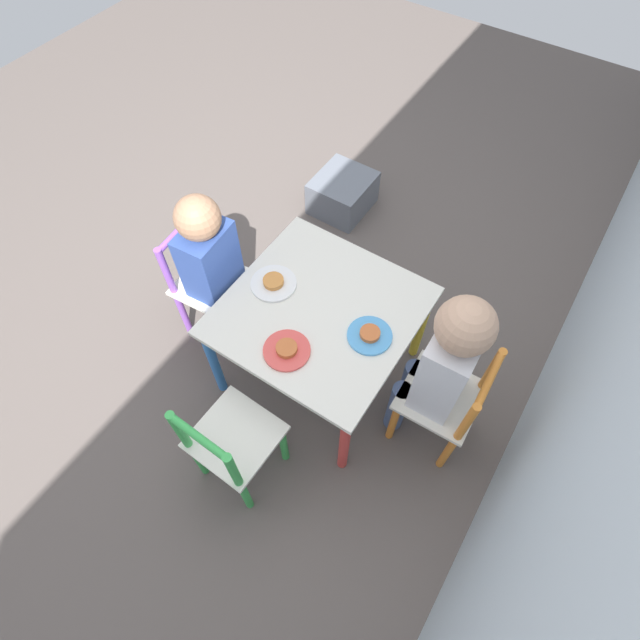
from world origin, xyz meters
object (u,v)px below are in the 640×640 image
object	(u,v)px
chair_purple	(209,284)
child_front	(214,261)
chair_green	(232,444)
kids_table	(320,319)
plate_right	(287,350)
chair_orange	(445,402)
plate_front	(274,283)
plate_back	(370,335)
child_back	(443,363)
storage_bin	(343,193)

from	to	relation	value
chair_purple	child_front	xyz separation A→B (m)	(-0.01, 0.06, 0.18)
chair_green	kids_table	bearing A→B (deg)	-90.00
chair_purple	plate_right	distance (m)	0.56
chair_orange	plate_front	size ratio (longest dim) A/B	3.26
chair_green	plate_right	xyz separation A→B (m)	(-0.31, 0.01, 0.19)
chair_purple	plate_back	size ratio (longest dim) A/B	3.54
chair_orange	child_back	size ratio (longest dim) A/B	0.67
chair_orange	storage_bin	distance (m)	1.27
chair_orange	plate_right	world-z (taller)	chair_orange
chair_green	plate_back	world-z (taller)	chair_green
chair_orange	chair_purple	size ratio (longest dim) A/B	1.00
chair_purple	storage_bin	world-z (taller)	chair_purple
child_front	storage_bin	bearing A→B (deg)	-5.74
chair_purple	storage_bin	xyz separation A→B (m)	(-0.90, 0.08, -0.17)
plate_front	plate_right	world-z (taller)	same
kids_table	child_back	size ratio (longest dim) A/B	0.79
kids_table	plate_back	size ratio (longest dim) A/B	4.23
chair_purple	plate_front	world-z (taller)	chair_purple
chair_green	child_back	world-z (taller)	child_back
chair_orange	plate_front	world-z (taller)	chair_orange
kids_table	chair_green	bearing A→B (deg)	-1.66
chair_orange	plate_right	xyz separation A→B (m)	(0.21, -0.51, 0.19)
kids_table	chair_orange	xyz separation A→B (m)	(-0.02, 0.51, -0.12)
child_back	child_front	xyz separation A→B (m)	(0.05, -0.89, -0.04)
chair_green	child_front	world-z (taller)	child_front
kids_table	child_back	xyz separation A→B (m)	(-0.01, 0.45, 0.10)
child_back	storage_bin	bearing A→B (deg)	-135.86
chair_orange	child_back	world-z (taller)	child_back
chair_orange	plate_front	xyz separation A→B (m)	(0.02, -0.70, 0.19)
chair_purple	child_back	world-z (taller)	child_back
plate_front	plate_right	bearing A→B (deg)	45.00
chair_purple	chair_green	world-z (taller)	same
plate_right	chair_orange	bearing A→B (deg)	112.83
child_back	plate_right	xyz separation A→B (m)	(0.21, -0.45, -0.04)
chair_green	child_back	xyz separation A→B (m)	(-0.52, 0.46, 0.22)
kids_table	plate_front	size ratio (longest dim) A/B	3.89
kids_table	plate_back	xyz separation A→B (m)	(0.00, 0.20, 0.07)
chair_orange	child_back	bearing A→B (deg)	-90.00
plate_back	plate_right	xyz separation A→B (m)	(0.20, -0.20, 0.00)
chair_purple	chair_green	xyz separation A→B (m)	(0.46, 0.49, 0.00)
chair_purple	plate_right	bearing A→B (deg)	-111.79
chair_purple	child_back	xyz separation A→B (m)	(-0.06, 0.95, 0.22)
chair_orange	plate_right	size ratio (longest dim) A/B	3.44
child_back	child_front	bearing A→B (deg)	-88.58
child_back	child_front	world-z (taller)	child_back
kids_table	chair_green	world-z (taller)	chair_green
kids_table	chair_orange	bearing A→B (deg)	91.86
chair_orange	child_front	xyz separation A→B (m)	(0.05, -0.95, 0.18)
child_front	chair_orange	bearing A→B (deg)	-91.52
chair_green	plate_front	size ratio (longest dim) A/B	3.26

